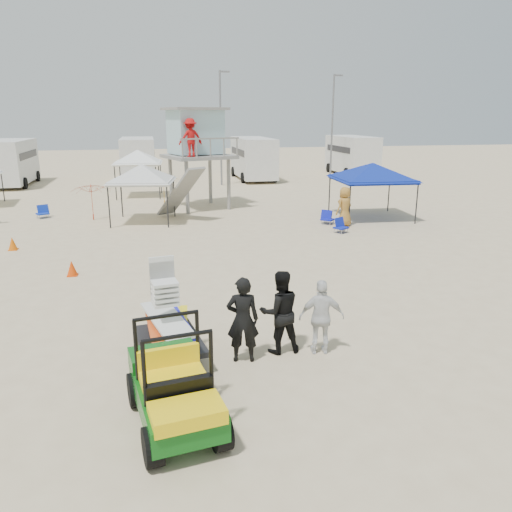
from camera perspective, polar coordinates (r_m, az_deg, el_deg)
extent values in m
plane|color=beige|center=(11.03, 0.71, -10.85)|extent=(140.00, 140.00, 0.00)
cube|color=#0D5513|center=(8.54, -9.26, -15.64)|extent=(1.51, 2.49, 0.41)
cube|color=yellow|center=(8.42, -9.34, -14.17)|extent=(1.16, 0.82, 0.22)
cylinder|color=black|center=(7.96, -12.79, -20.31)|extent=(0.35, 0.63, 0.60)
cube|color=black|center=(10.61, -9.92, -9.54)|extent=(1.51, 1.99, 0.11)
cylinder|color=black|center=(10.70, -12.72, -10.71)|extent=(0.26, 0.50, 0.48)
imported|color=black|center=(10.28, -1.53, -7.28)|extent=(0.73, 0.54, 1.83)
imported|color=black|center=(10.68, 2.74, -6.39)|extent=(0.91, 0.72, 1.83)
imported|color=silver|center=(10.73, 7.51, -6.95)|extent=(1.02, 0.57, 1.64)
cylinder|color=gray|center=(26.50, -8.83, 7.81)|extent=(0.20, 0.20, 2.73)
cube|color=gray|center=(27.63, -6.58, 11.24)|extent=(4.11, 4.11, 0.17)
cube|color=#A3CAD2|center=(27.89, -6.74, 13.90)|extent=(3.05, 2.84, 2.29)
imported|color=#B20F0F|center=(26.41, -8.35, 13.24)|extent=(1.24, 0.71, 1.91)
cylinder|color=black|center=(23.40, 10.98, 5.75)|extent=(0.06, 0.06, 1.98)
pyramid|color=navy|center=(25.32, 13.22, 10.34)|extent=(3.64, 3.64, 0.80)
cube|color=navy|center=(25.41, 13.10, 8.55)|extent=(3.64, 3.64, 0.18)
cylinder|color=black|center=(23.27, -16.01, 5.41)|extent=(0.06, 0.06, 2.01)
pyramid|color=silver|center=(24.28, -13.01, 10.21)|extent=(3.20, 3.20, 0.80)
cube|color=silver|center=(24.37, -12.89, 8.34)|extent=(3.20, 3.20, 0.18)
cylinder|color=black|center=(31.32, -15.64, 8.09)|extent=(0.06, 0.06, 2.16)
pyramid|color=white|center=(32.38, -13.42, 11.74)|extent=(2.92, 2.92, 0.80)
cube|color=white|center=(32.44, -13.33, 10.33)|extent=(2.92, 2.92, 0.18)
imported|color=red|center=(25.58, -18.21, 5.87)|extent=(2.14, 2.17, 1.79)
imported|color=orange|center=(28.97, -10.45, 7.42)|extent=(2.36, 2.39, 1.75)
cone|color=#E23E07|center=(16.96, -20.30, -1.31)|extent=(0.34, 0.34, 0.50)
cone|color=#E55E07|center=(21.10, -26.07, 1.29)|extent=(0.34, 0.34, 0.50)
cube|color=#102FB1|center=(27.15, -23.21, 4.46)|extent=(0.71, 0.70, 0.06)
cube|color=#102FB1|center=(27.35, -23.16, 4.97)|extent=(0.56, 0.41, 0.44)
cylinder|color=#B2B2B7|center=(27.03, -23.71, 4.10)|extent=(0.03, 0.03, 0.20)
cube|color=#0F1FA5|center=(22.11, 9.69, 3.20)|extent=(0.72, 0.71, 0.06)
cube|color=#0F1FA5|center=(22.28, 9.49, 3.83)|extent=(0.55, 0.42, 0.44)
cylinder|color=#B2B2B7|center=(21.87, 9.33, 2.76)|extent=(0.03, 0.03, 0.20)
cube|color=#101AB3|center=(23.81, 8.18, 4.15)|extent=(0.74, 0.74, 0.06)
cube|color=#101AB3|center=(23.99, 8.01, 4.74)|extent=(0.51, 0.50, 0.44)
cylinder|color=#B2B2B7|center=(23.57, 7.83, 3.76)|extent=(0.03, 0.03, 0.20)
cube|color=silver|center=(40.94, -26.22, 9.69)|extent=(2.50, 6.80, 3.00)
cube|color=black|center=(40.91, -26.30, 10.32)|extent=(2.54, 5.44, 0.50)
cube|color=silver|center=(41.25, -13.33, 10.90)|extent=(2.50, 6.50, 3.00)
cube|color=black|center=(41.22, -13.37, 11.52)|extent=(2.54, 5.20, 0.50)
cylinder|color=black|center=(39.35, -15.09, 8.59)|extent=(0.25, 0.80, 0.80)
cube|color=silver|center=(40.58, -0.32, 11.24)|extent=(2.50, 7.00, 3.00)
cube|color=black|center=(40.54, -0.32, 11.87)|extent=(2.54, 5.60, 0.50)
cylinder|color=black|center=(38.28, -1.49, 8.93)|extent=(0.25, 0.80, 0.80)
cube|color=silver|center=(44.67, 10.88, 11.38)|extent=(2.50, 6.60, 3.00)
cube|color=black|center=(44.64, 10.91, 11.95)|extent=(2.54, 5.28, 0.50)
cylinder|color=black|center=(42.37, 10.31, 9.35)|extent=(0.25, 0.80, 0.80)
cylinder|color=slate|center=(36.99, -4.06, 14.25)|extent=(0.14, 0.14, 8.00)
cylinder|color=slate|center=(40.68, 8.69, 14.25)|extent=(0.14, 0.14, 8.00)
imported|color=#A97630|center=(23.32, 10.10, 5.56)|extent=(1.06, 0.92, 1.83)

